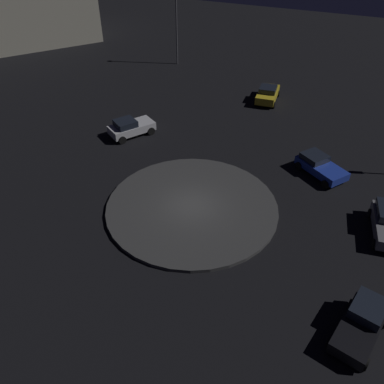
{
  "coord_description": "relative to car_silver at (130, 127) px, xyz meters",
  "views": [
    {
      "loc": [
        8.33,
        -19.25,
        17.49
      ],
      "look_at": [
        0.0,
        0.0,
        1.38
      ],
      "focal_mm": 37.03,
      "sensor_mm": 36.0,
      "label": 1
    }
  ],
  "objects": [
    {
      "name": "ground_plane",
      "position": [
        9.02,
        -7.17,
        -0.8
      ],
      "size": [
        118.91,
        118.91,
        0.0
      ],
      "primitive_type": "plane",
      "color": "black"
    },
    {
      "name": "roundabout_island",
      "position": [
        9.02,
        -7.17,
        -0.68
      ],
      "size": [
        11.76,
        11.76,
        0.25
      ],
      "primitive_type": "cylinder",
      "color": "#383838",
      "rests_on": "ground_plane"
    },
    {
      "name": "car_silver",
      "position": [
        0.0,
        0.0,
        0.0
      ],
      "size": [
        3.67,
        4.3,
        1.57
      ],
      "rotation": [
        0.0,
        0.0,
        1.0
      ],
      "color": "silver",
      "rests_on": "ground_plane"
    },
    {
      "name": "car_black",
      "position": [
        20.4,
        -12.8,
        -0.03
      ],
      "size": [
        2.7,
        4.13,
        1.53
      ],
      "rotation": [
        0.0,
        0.0,
        4.46
      ],
      "color": "black",
      "rests_on": "ground_plane"
    },
    {
      "name": "car_yellow",
      "position": [
        9.26,
        11.84,
        -0.01
      ],
      "size": [
        2.37,
        4.23,
        1.55
      ],
      "rotation": [
        0.0,
        0.0,
        1.66
      ],
      "color": "gold",
      "rests_on": "ground_plane"
    },
    {
      "name": "car_blue",
      "position": [
        16.33,
        0.52,
        -0.09
      ],
      "size": [
        4.26,
        3.8,
        1.37
      ],
      "rotation": [
        0.0,
        0.0,
        -0.63
      ],
      "color": "#1E38A5",
      "rests_on": "ground_plane"
    },
    {
      "name": "streetlamp_northwest",
      "position": [
        -3.92,
        18.1,
        4.84
      ],
      "size": [
        0.5,
        0.5,
        8.99
      ],
      "color": "#4C4C51",
      "rests_on": "ground_plane"
    }
  ]
}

